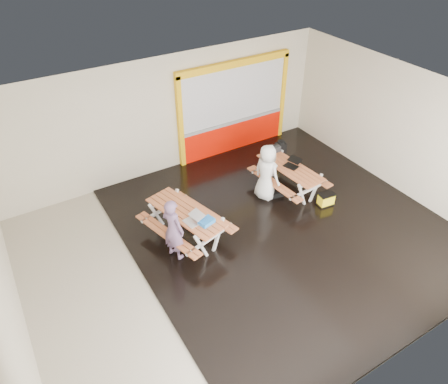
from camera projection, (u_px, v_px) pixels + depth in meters
room at (245, 185)px, 9.16m from camera, size 10.02×8.02×3.52m
deck at (284, 225)px, 10.70m from camera, size 7.50×7.98×0.05m
kiosk at (234, 110)px, 12.96m from camera, size 3.88×0.16×3.00m
picnic_table_left at (186, 218)px, 9.96m from camera, size 1.94×2.43×0.86m
picnic_table_right at (289, 173)px, 11.59m from camera, size 1.55×2.15×0.82m
person_left at (173, 229)px, 9.28m from camera, size 0.56×0.68×1.59m
person_right at (267, 173)px, 11.17m from camera, size 0.69×0.89×1.63m
laptop_left at (193, 220)px, 9.52m from camera, size 0.47×0.44×0.18m
laptop_right at (292, 164)px, 11.48m from camera, size 0.52×0.49×0.18m
blue_pouch at (207, 221)px, 9.48m from camera, size 0.40×0.32×0.10m
toolbox at (274, 149)px, 12.07m from camera, size 0.40×0.22×0.23m
backpack at (280, 149)px, 12.41m from camera, size 0.34×0.26×0.52m
dark_case at (276, 193)px, 11.66m from camera, size 0.41×0.34×0.14m
fluke_bag at (326, 200)px, 11.24m from camera, size 0.45×0.32×0.37m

